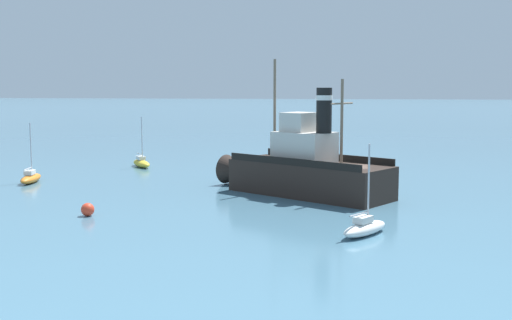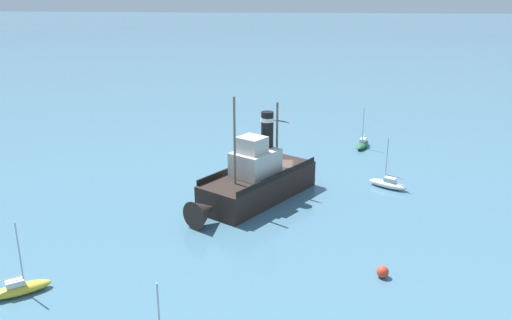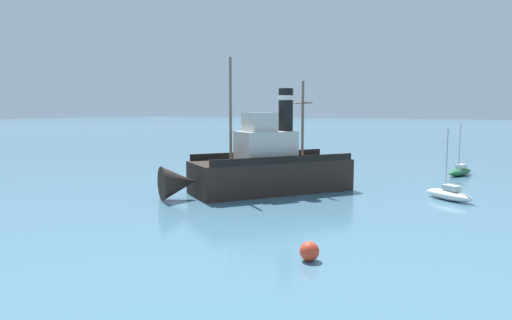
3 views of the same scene
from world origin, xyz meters
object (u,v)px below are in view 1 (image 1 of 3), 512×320
(sailboat_orange, at_px, (31,178))
(sailboat_white, at_px, (365,227))
(old_tugboat, at_px, (303,170))
(mooring_buoy, at_px, (88,210))
(sailboat_yellow, at_px, (141,163))

(sailboat_orange, bearing_deg, sailboat_white, -119.33)
(old_tugboat, xyz_separation_m, sailboat_white, (-12.38, -4.08, -1.40))
(old_tugboat, xyz_separation_m, mooring_buoy, (-9.58, 12.59, -1.42))
(sailboat_white, height_order, sailboat_orange, same)
(sailboat_white, height_order, sailboat_yellow, same)
(sailboat_white, distance_m, sailboat_yellow, 33.03)
(mooring_buoy, bearing_deg, sailboat_white, -99.53)
(old_tugboat, distance_m, sailboat_yellow, 21.35)
(old_tugboat, xyz_separation_m, sailboat_orange, (2.53, 22.44, -1.40))
(sailboat_white, relative_size, sailboat_orange, 1.00)
(sailboat_white, bearing_deg, old_tugboat, 18.26)
(old_tugboat, height_order, sailboat_yellow, old_tugboat)
(sailboat_yellow, bearing_deg, mooring_buoy, -170.24)
(sailboat_orange, height_order, mooring_buoy, sailboat_orange)
(sailboat_yellow, bearing_deg, sailboat_orange, 151.57)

